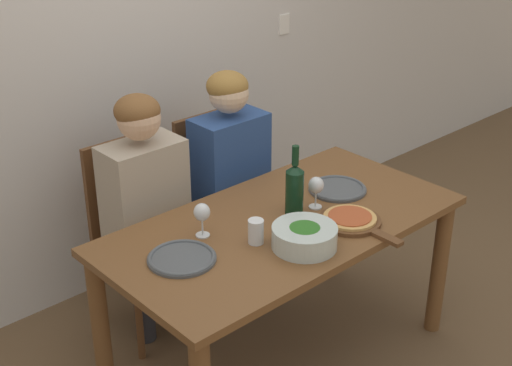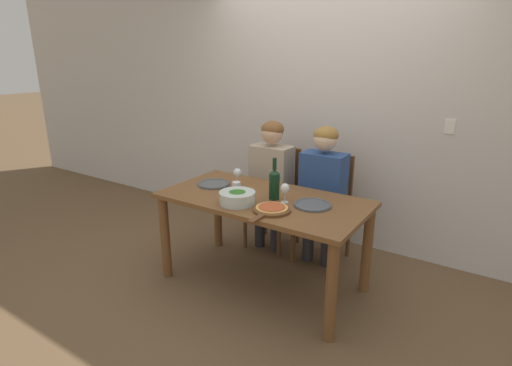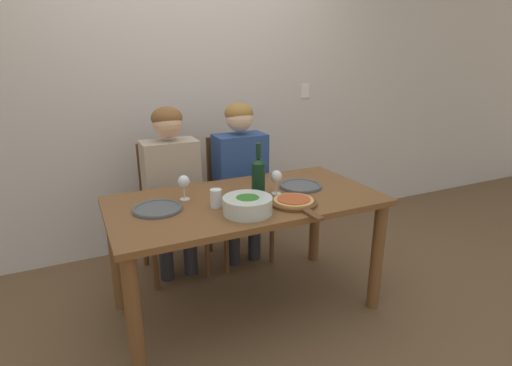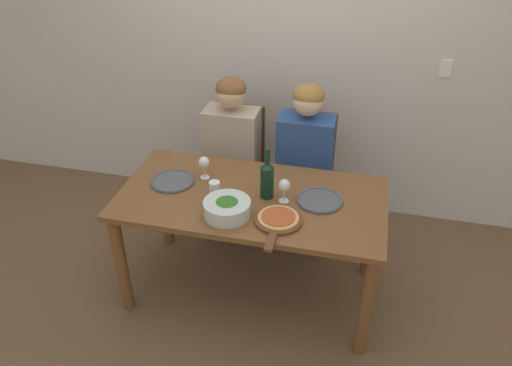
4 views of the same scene
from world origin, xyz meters
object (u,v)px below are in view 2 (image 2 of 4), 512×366
at_px(chair_left, 276,193).
at_px(dinner_plate_right, 313,205).
at_px(broccoli_bowl, 237,197).
at_px(dinner_plate_left, 214,184).
at_px(person_man, 322,183).
at_px(water_tumbler, 236,188).
at_px(chair_right, 326,204).
at_px(wine_glass_right, 285,189).
at_px(wine_glass_left, 237,174).
at_px(pizza_on_board, 271,209).
at_px(wine_bottle, 274,183).
at_px(person_woman, 271,173).

distance_m(chair_left, dinner_plate_right, 1.01).
height_order(broccoli_bowl, dinner_plate_left, broccoli_bowl).
bearing_deg(broccoli_bowl, chair_left, 102.70).
relative_size(person_man, water_tumbler, 11.89).
relative_size(chair_right, dinner_plate_left, 3.50).
xyz_separation_m(chair_left, wine_glass_right, (0.50, -0.73, 0.34)).
bearing_deg(wine_glass_left, dinner_plate_right, -6.96).
distance_m(broccoli_bowl, pizza_on_board, 0.30).
bearing_deg(dinner_plate_left, water_tumbler, -17.28).
height_order(dinner_plate_left, pizza_on_board, pizza_on_board).
relative_size(wine_glass_left, water_tumbler, 1.44).
bearing_deg(wine_bottle, chair_left, 119.00).
height_order(person_man, wine_glass_left, person_man).
relative_size(dinner_plate_right, water_tumbler, 2.64).
xyz_separation_m(person_woman, wine_glass_right, (0.50, -0.61, 0.11)).
bearing_deg(wine_bottle, dinner_plate_right, 4.19).
xyz_separation_m(person_woman, wine_glass_left, (-0.04, -0.47, 0.11)).
xyz_separation_m(wine_bottle, wine_glass_right, (0.11, -0.03, -0.02)).
xyz_separation_m(person_woman, wine_bottle, (0.39, -0.59, 0.13)).
bearing_deg(water_tumbler, chair_left, 96.44).
height_order(person_man, pizza_on_board, person_man).
distance_m(person_woman, water_tumbler, 0.67).
xyz_separation_m(wine_bottle, dinner_plate_right, (0.31, 0.02, -0.12)).
bearing_deg(chair_left, wine_glass_right, -55.64).
xyz_separation_m(wine_glass_left, wine_glass_right, (0.54, -0.14, 0.00)).
distance_m(person_woman, dinner_plate_left, 0.61).
xyz_separation_m(wine_glass_left, water_tumbler, (0.13, -0.19, -0.05)).
bearing_deg(person_woman, chair_right, 12.17).
distance_m(wine_bottle, broccoli_bowl, 0.31).
relative_size(chair_left, person_man, 0.78).
distance_m(wine_glass_right, water_tumbler, 0.42).
distance_m(broccoli_bowl, water_tumbler, 0.20).
bearing_deg(broccoli_bowl, wine_glass_left, 125.66).
height_order(pizza_on_board, wine_glass_right, wine_glass_right).
distance_m(pizza_on_board, wine_glass_left, 0.65).
distance_m(chair_right, dinner_plate_right, 0.74).
bearing_deg(wine_bottle, dinner_plate_left, 178.28).
bearing_deg(pizza_on_board, person_man, 88.45).
xyz_separation_m(person_woman, water_tumbler, (0.09, -0.66, 0.05)).
relative_size(dinner_plate_left, wine_glass_right, 1.83).
relative_size(chair_right, dinner_plate_right, 3.50).
distance_m(chair_right, wine_bottle, 0.80).
distance_m(chair_left, wine_glass_right, 0.94).
height_order(broccoli_bowl, wine_glass_left, wine_glass_left).
distance_m(dinner_plate_left, wine_glass_left, 0.23).
distance_m(dinner_plate_left, wine_glass_right, 0.73).
distance_m(person_woman, person_man, 0.53).
distance_m(dinner_plate_left, dinner_plate_right, 0.92).
relative_size(person_woman, pizza_on_board, 3.02).
relative_size(chair_right, wine_bottle, 2.98).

